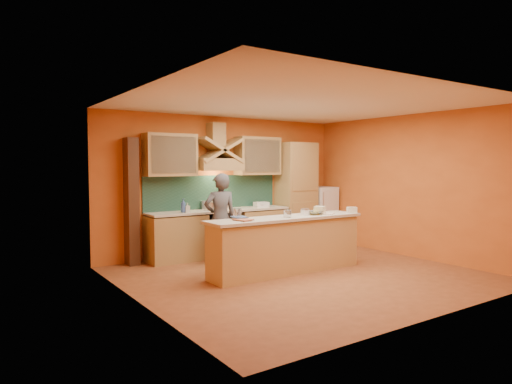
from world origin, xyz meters
TOP-DOWN VIEW (x-y plane):
  - floor at (0.00, 0.00)m, footprint 5.50×5.00m
  - ceiling at (0.00, 0.00)m, footprint 5.50×5.00m
  - wall_back at (0.00, 2.50)m, footprint 5.50×0.02m
  - wall_front at (0.00, -2.50)m, footprint 5.50×0.02m
  - wall_left at (-2.75, 0.00)m, footprint 0.02×5.00m
  - wall_right at (2.75, 0.00)m, footprint 0.02×5.00m
  - base_cabinet_left at (-1.25, 2.20)m, footprint 1.10×0.60m
  - base_cabinet_right at (0.65, 2.20)m, footprint 1.10×0.60m
  - counter_top at (-0.30, 2.20)m, footprint 3.00×0.62m
  - stove at (-0.30, 2.20)m, footprint 0.60×0.58m
  - backsplash at (-0.30, 2.48)m, footprint 3.00×0.03m
  - range_hood at (-0.30, 2.25)m, footprint 0.92×0.50m
  - hood_chimney at (-0.30, 2.35)m, footprint 0.30×0.30m
  - upper_cabinet_left at (-1.30, 2.33)m, footprint 1.00×0.35m
  - upper_cabinet_right at (0.70, 2.33)m, footprint 1.00×0.35m
  - pantry_column at (1.65, 2.20)m, footprint 0.80×0.60m
  - fridge at (2.40, 2.20)m, footprint 0.58×0.60m
  - trim_column_left at (-2.05, 2.35)m, footprint 0.20×0.30m
  - island_body at (-0.10, 0.30)m, footprint 2.80×0.55m
  - island_top at (-0.10, 0.30)m, footprint 2.90×0.62m
  - person at (-0.67, 1.54)m, footprint 0.68×0.52m
  - pot_large at (-0.47, 2.17)m, footprint 0.29×0.29m
  - pot_small at (-0.10, 2.32)m, footprint 0.25×0.25m
  - soap_bottle_a at (-1.07, 2.08)m, footprint 0.09×0.10m
  - soap_bottle_b at (-1.14, 2.11)m, footprint 0.13×0.13m
  - bowl_back at (0.70, 2.21)m, footprint 0.32×0.32m
  - dish_rack at (0.71, 2.21)m, footprint 0.32×0.27m
  - book_lower at (-1.10, 0.23)m, footprint 0.26×0.32m
  - book_upper at (-1.05, 0.46)m, footprint 0.25×0.32m
  - jar_large at (-0.99, 0.43)m, footprint 0.16×0.16m
  - jar_small at (-0.15, 0.21)m, footprint 0.16×0.16m
  - kitchen_scale at (0.32, 0.32)m, footprint 0.12×0.12m
  - mixing_bowl at (0.49, 0.27)m, footprint 0.29×0.29m
  - cloth at (0.76, 0.20)m, footprint 0.30×0.28m
  - grocery_bag_a at (0.65, 0.30)m, footprint 0.27×0.26m
  - grocery_bag_b at (1.28, 0.14)m, footprint 0.21×0.20m

SIDE VIEW (x-z plane):
  - floor at x=0.00m, z-range -0.01..0.01m
  - base_cabinet_left at x=-1.25m, z-range 0.00..0.86m
  - base_cabinet_right at x=0.65m, z-range 0.00..0.86m
  - island_body at x=-0.10m, z-range 0.00..0.88m
  - stove at x=-0.30m, z-range 0.00..0.90m
  - fridge at x=2.40m, z-range 0.00..1.30m
  - person at x=-0.67m, z-range 0.00..1.66m
  - counter_top at x=-0.30m, z-range 0.88..0.92m
  - island_top at x=-0.10m, z-range 0.90..0.95m
  - cloth at x=0.76m, z-range 0.94..0.96m
  - book_lower at x=-1.10m, z-range 0.94..0.97m
  - bowl_back at x=0.70m, z-range 0.92..1.00m
  - pot_small at x=-0.10m, z-range 0.90..1.04m
  - dish_rack at x=0.71m, z-range 0.92..1.02m
  - book_upper at x=-1.05m, z-range 0.97..0.99m
  - mixing_bowl at x=0.49m, z-range 0.95..1.01m
  - pot_large at x=-0.47m, z-range 0.90..1.08m
  - kitchen_scale at x=0.32m, z-range 0.95..1.04m
  - grocery_bag_b at x=1.28m, z-range 0.95..1.05m
  - jar_small at x=-0.15m, z-range 0.94..1.07m
  - soap_bottle_a at x=-1.07m, z-range 0.92..1.10m
  - grocery_bag_a at x=0.65m, z-range 0.95..1.08m
  - jar_large at x=-0.99m, z-range 0.95..1.12m
  - soap_bottle_b at x=-1.14m, z-range 0.92..1.18m
  - pantry_column at x=1.65m, z-range 0.00..2.30m
  - trim_column_left at x=-2.05m, z-range 0.00..2.30m
  - backsplash at x=-0.30m, z-range 0.90..1.60m
  - wall_back at x=0.00m, z-range 0.00..2.80m
  - wall_front at x=0.00m, z-range 0.00..2.80m
  - wall_left at x=-2.75m, z-range 0.00..2.80m
  - wall_right at x=2.75m, z-range 0.00..2.80m
  - range_hood at x=-0.30m, z-range 1.70..1.94m
  - upper_cabinet_left at x=-1.30m, z-range 1.60..2.40m
  - upper_cabinet_right at x=0.70m, z-range 1.60..2.40m
  - hood_chimney at x=-0.30m, z-range 2.15..2.65m
  - ceiling at x=0.00m, z-range 2.79..2.80m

